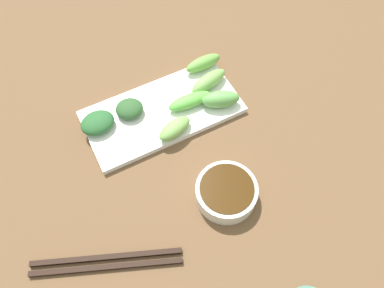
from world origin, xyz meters
The scene contains 11 objects.
tabletop centered at (0.00, 0.00, 0.01)m, with size 2.10×2.10×0.02m, color brown.
sauce_bowl centered at (-0.10, -0.02, 0.04)m, with size 0.10×0.10×0.03m.
serving_plate centered at (0.10, 0.00, 0.03)m, with size 0.14×0.29×0.01m, color white.
broccoli_stalk_0 centered at (0.04, 0.00, 0.04)m, with size 0.03×0.07×0.02m, color #77AA52.
broccoli_stalk_1 centered at (0.08, -0.05, 0.04)m, with size 0.03×0.08×0.02m, color #5CB542.
broccoli_leafy_2 centered at (0.12, 0.12, 0.04)m, with size 0.05×0.06×0.02m, color #275A2C.
broccoli_leafy_3 centered at (0.12, 0.05, 0.04)m, with size 0.05×0.05×0.02m, color #2C532A.
broccoli_stalk_4 centered at (0.11, -0.10, 0.05)m, with size 0.03×0.08×0.03m, color #76A853.
broccoli_stalk_5 centered at (0.15, -0.12, 0.05)m, with size 0.03×0.08×0.03m, color #6AAA45.
broccoli_stalk_6 centered at (0.06, -0.10, 0.05)m, with size 0.03×0.07×0.03m, color #60A14E.
chopsticks centered at (-0.11, 0.19, 0.02)m, with size 0.11×0.22×0.01m.
Camera 1 is at (-0.30, 0.14, 0.63)m, focal length 36.94 mm.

